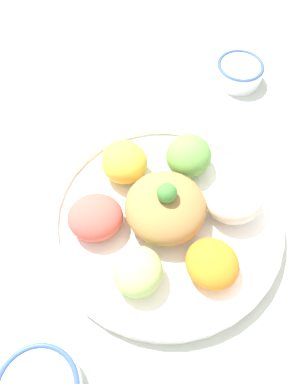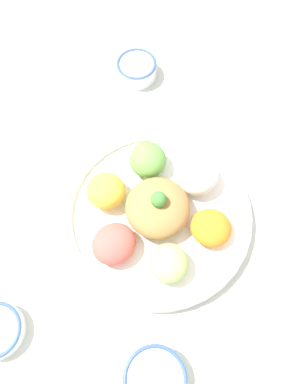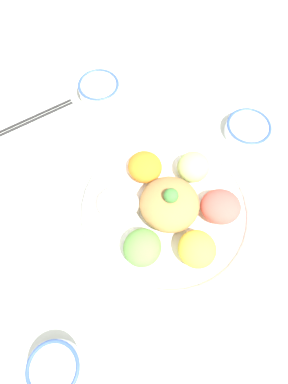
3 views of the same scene
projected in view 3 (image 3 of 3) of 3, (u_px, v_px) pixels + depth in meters
ground_plane at (158, 220)px, 0.72m from camera, size 2.40×2.40×0.00m
salad_platter at (168, 209)px, 0.70m from camera, size 0.38×0.38×0.11m
sauce_bowl_red at (55, 368)px, 0.58m from camera, size 0.10×0.10×0.04m
rice_bowl_blue at (99, 89)px, 0.85m from camera, size 0.11×0.11×0.04m
rice_bowl_plain at (248, 129)px, 0.80m from camera, size 0.11×0.11×0.03m
chopsticks_pair_near at (32, 118)px, 0.83m from camera, size 0.22×0.10×0.01m
serving_spoon_main at (61, 261)px, 0.68m from camera, size 0.10×0.12×0.01m
serving_spoon_extra at (246, 373)px, 0.59m from camera, size 0.06×0.14×0.01m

